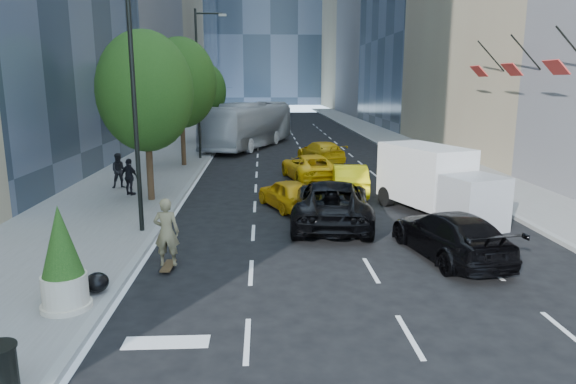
{
  "coord_description": "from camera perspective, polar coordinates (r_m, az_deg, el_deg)",
  "views": [
    {
      "loc": [
        -2.13,
        -14.02,
        5.38
      ],
      "look_at": [
        -1.25,
        3.56,
        1.6
      ],
      "focal_mm": 32.0,
      "sensor_mm": 36.0,
      "label": 1
    }
  ],
  "objects": [
    {
      "name": "ground",
      "position": [
        15.17,
        5.46,
        -8.71
      ],
      "size": [
        160.0,
        160.0,
        0.0
      ],
      "primitive_type": "plane",
      "color": "black",
      "rests_on": "ground"
    },
    {
      "name": "sidewalk_left",
      "position": [
        44.87,
        -11.7,
        5.08
      ],
      "size": [
        6.0,
        120.0,
        0.15
      ],
      "primitive_type": "cube",
      "color": "slate",
      "rests_on": "ground"
    },
    {
      "name": "sidewalk_right",
      "position": [
        45.97,
        12.51,
        5.21
      ],
      "size": [
        4.0,
        120.0,
        0.15
      ],
      "primitive_type": "cube",
      "color": "slate",
      "rests_on": "ground"
    },
    {
      "name": "lamp_near",
      "position": [
        18.51,
        -16.38,
        12.98
      ],
      "size": [
        2.13,
        0.22,
        10.0
      ],
      "color": "black",
      "rests_on": "sidewalk_left"
    },
    {
      "name": "lamp_far",
      "position": [
        36.27,
        -9.74,
        12.63
      ],
      "size": [
        2.13,
        0.22,
        10.0
      ],
      "color": "black",
      "rests_on": "sidewalk_left"
    },
    {
      "name": "tree_near",
      "position": [
        23.58,
        -15.56,
        10.69
      ],
      "size": [
        4.2,
        4.2,
        7.46
      ],
      "color": "#302312",
      "rests_on": "sidewalk_left"
    },
    {
      "name": "tree_mid",
      "position": [
        33.41,
        -11.84,
        11.76
      ],
      "size": [
        4.5,
        4.5,
        7.99
      ],
      "color": "#302312",
      "rests_on": "sidewalk_left"
    },
    {
      "name": "tree_far",
      "position": [
        46.31,
        -9.32,
        11.03
      ],
      "size": [
        3.9,
        3.9,
        6.92
      ],
      "color": "#302312",
      "rests_on": "sidewalk_left"
    },
    {
      "name": "traffic_signal",
      "position": [
        54.21,
        -7.52,
        10.81
      ],
      "size": [
        2.48,
        0.53,
        5.2
      ],
      "color": "black",
      "rests_on": "sidewalk_left"
    },
    {
      "name": "facade_flags",
      "position": [
        27.22,
        25.79,
        12.64
      ],
      "size": [
        1.85,
        13.3,
        2.05
      ],
      "color": "black",
      "rests_on": "ground"
    },
    {
      "name": "skateboarder",
      "position": [
        15.28,
        -13.32,
        -4.86
      ],
      "size": [
        0.75,
        0.51,
        2.01
      ],
      "primitive_type": "imported",
      "rotation": [
        0.0,
        0.0,
        3.11
      ],
      "color": "#706646",
      "rests_on": "ground"
    },
    {
      "name": "black_sedan_lincoln",
      "position": [
        19.73,
        4.88,
        -1.17
      ],
      "size": [
        3.57,
        6.48,
        1.72
      ],
      "primitive_type": "imported",
      "rotation": [
        0.0,
        0.0,
        3.02
      ],
      "color": "black",
      "rests_on": "ground"
    },
    {
      "name": "black_sedan_mercedes",
      "position": [
        16.76,
        17.52,
        -4.55
      ],
      "size": [
        2.87,
        5.34,
        1.47
      ],
      "primitive_type": "imported",
      "rotation": [
        0.0,
        0.0,
        3.31
      ],
      "color": "black",
      "rests_on": "ground"
    },
    {
      "name": "taxi_a",
      "position": [
        22.17,
        -0.02,
        -0.19
      ],
      "size": [
        2.84,
        4.14,
        1.31
      ],
      "primitive_type": "imported",
      "rotation": [
        0.0,
        0.0,
        3.52
      ],
      "color": "#DD9D0B",
      "rests_on": "ground"
    },
    {
      "name": "taxi_b",
      "position": [
        25.22,
        6.85,
        1.44
      ],
      "size": [
        2.02,
        4.65,
        1.49
      ],
      "primitive_type": "imported",
      "rotation": [
        0.0,
        0.0,
        3.04
      ],
      "color": "yellow",
      "rests_on": "ground"
    },
    {
      "name": "taxi_c",
      "position": [
        28.72,
        2.43,
        2.78
      ],
      "size": [
        3.28,
        5.55,
        1.45
      ],
      "primitive_type": "imported",
      "rotation": [
        0.0,
        0.0,
        3.32
      ],
      "color": "yellow",
      "rests_on": "ground"
    },
    {
      "name": "taxi_d",
      "position": [
        35.06,
        3.69,
        4.47
      ],
      "size": [
        3.27,
        5.36,
        1.45
      ],
      "primitive_type": "imported",
      "rotation": [
        0.0,
        0.0,
        3.41
      ],
      "color": "#DCAA0B",
      "rests_on": "ground"
    },
    {
      "name": "city_bus",
      "position": [
        43.35,
        -4.31,
        7.43
      ],
      "size": [
        7.53,
        13.61,
        3.72
      ],
      "primitive_type": "imported",
      "rotation": [
        0.0,
        0.0,
        -0.35
      ],
      "color": "silver",
      "rests_on": "ground"
    },
    {
      "name": "box_truck",
      "position": [
        21.67,
        16.15,
        1.11
      ],
      "size": [
        3.95,
        6.2,
        2.79
      ],
      "rotation": [
        0.0,
        0.0,
        0.35
      ],
      "color": "silver",
      "rests_on": "ground"
    },
    {
      "name": "pedestrian_a",
      "position": [
        27.06,
        -18.2,
        2.26
      ],
      "size": [
        1.03,
        0.91,
        1.76
      ],
      "primitive_type": "imported",
      "rotation": [
        0.0,
        0.0,
        0.33
      ],
      "color": "black",
      "rests_on": "sidewalk_left"
    },
    {
      "name": "pedestrian_b",
      "position": [
        25.22,
        -17.19,
        1.62
      ],
      "size": [
        1.09,
        0.91,
        1.74
      ],
      "primitive_type": "imported",
      "rotation": [
        0.0,
        0.0,
        2.57
      ],
      "color": "black",
      "rests_on": "sidewalk_left"
    },
    {
      "name": "planter_shrub",
      "position": [
        13.07,
        -23.8,
        -6.94
      ],
      "size": [
        1.04,
        1.04,
        2.51
      ],
      "color": "beige",
      "rests_on": "sidewalk_left"
    },
    {
      "name": "garbage_bags",
      "position": [
        14.0,
        -21.39,
        -9.64
      ],
      "size": [
        1.02,
        0.99,
        0.51
      ],
      "color": "black",
      "rests_on": "sidewalk_left"
    }
  ]
}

